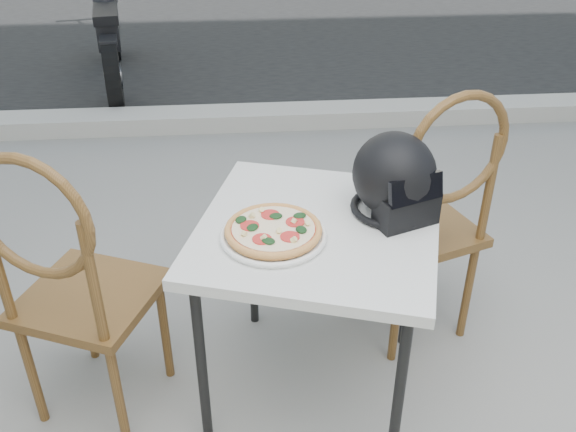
{
  "coord_description": "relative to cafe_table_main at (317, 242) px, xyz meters",
  "views": [
    {
      "loc": [
        -0.37,
        -1.21,
        1.85
      ],
      "look_at": [
        -0.23,
        0.51,
        0.78
      ],
      "focal_mm": 40.0,
      "sensor_mm": 36.0,
      "label": 1
    }
  ],
  "objects": [
    {
      "name": "helmet",
      "position": [
        0.26,
        0.06,
        0.19
      ],
      "size": [
        0.35,
        0.36,
        0.28
      ],
      "rotation": [
        0.0,
        0.0,
        0.36
      ],
      "color": "black",
      "rests_on": "cafe_table_main"
    },
    {
      "name": "curb",
      "position": [
        0.13,
        2.48,
        -0.6
      ],
      "size": [
        30.0,
        0.25,
        0.12
      ],
      "primitive_type": "cube",
      "color": "#ACA9A1",
      "rests_on": "ground"
    },
    {
      "name": "cafe_table_main",
      "position": [
        0.0,
        0.0,
        0.0
      ],
      "size": [
        0.96,
        0.96,
        0.73
      ],
      "rotation": [
        0.0,
        0.0,
        -0.3
      ],
      "color": "silver",
      "rests_on": "ground"
    },
    {
      "name": "pizza",
      "position": [
        -0.15,
        -0.06,
        0.1
      ],
      "size": [
        0.35,
        0.35,
        0.04
      ],
      "rotation": [
        0.0,
        0.0,
        0.16
      ],
      "color": "#E49E53",
      "rests_on": "plate"
    },
    {
      "name": "motorcycle",
      "position": [
        -1.24,
        3.46,
        -0.28
      ],
      "size": [
        0.49,
        1.77,
        0.88
      ],
      "rotation": [
        0.0,
        0.0,
        0.16
      ],
      "color": "black",
      "rests_on": "street_asphalt"
    },
    {
      "name": "cafe_chair_side",
      "position": [
        -0.8,
        -0.06,
        -0.05
      ],
      "size": [
        0.55,
        0.55,
        1.1
      ],
      "rotation": [
        0.0,
        0.0,
        2.75
      ],
      "color": "brown",
      "rests_on": "ground"
    },
    {
      "name": "cafe_chair_main",
      "position": [
        0.46,
        0.26,
        -0.05
      ],
      "size": [
        0.54,
        0.54,
        1.11
      ],
      "rotation": [
        0.0,
        0.0,
        3.49
      ],
      "color": "brown",
      "rests_on": "ground"
    },
    {
      "name": "plate",
      "position": [
        -0.15,
        -0.06,
        0.08
      ],
      "size": [
        0.45,
        0.45,
        0.02
      ],
      "rotation": [
        0.0,
        0.0,
        0.42
      ],
      "color": "white",
      "rests_on": "cafe_table_main"
    }
  ]
}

